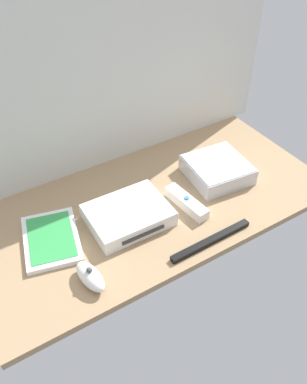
{
  "coord_description": "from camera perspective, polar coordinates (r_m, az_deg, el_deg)",
  "views": [
    {
      "loc": [
        -43.76,
        -70.81,
        77.88
      ],
      "look_at": [
        0.0,
        0.0,
        4.0
      ],
      "focal_mm": 37.88,
      "sensor_mm": 36.0,
      "label": 1
    }
  ],
  "objects": [
    {
      "name": "game_case",
      "position": [
        1.07,
        -14.19,
        -6.41
      ],
      "size": [
        17.78,
        21.72,
        1.56
      ],
      "rotation": [
        0.0,
        0.0,
        -0.24
      ],
      "color": "white",
      "rests_on": "ground_plane"
    },
    {
      "name": "back_wall",
      "position": [
        1.15,
        -6.81,
        17.7
      ],
      "size": [
        110.0,
        1.2,
        64.0
      ],
      "primitive_type": "cube",
      "color": "silver",
      "rests_on": "ground"
    },
    {
      "name": "ground_plane",
      "position": [
        1.15,
        -0.0,
        -1.87
      ],
      "size": [
        100.0,
        48.0,
        2.0
      ],
      "primitive_type": "cube",
      "color": "#9E7F5B",
      "rests_on": "ground"
    },
    {
      "name": "game_console",
      "position": [
        1.08,
        -3.56,
        -3.26
      ],
      "size": [
        21.33,
        16.84,
        4.4
      ],
      "rotation": [
        0.0,
        0.0,
        -0.02
      ],
      "color": "white",
      "rests_on": "ground_plane"
    },
    {
      "name": "sensor_bar",
      "position": [
        1.04,
        8.1,
        -6.78
      ],
      "size": [
        24.02,
        2.06,
        1.4
      ],
      "primitive_type": "cube",
      "rotation": [
        0.0,
        0.0,
        0.01
      ],
      "color": "black",
      "rests_on": "ground_plane"
    },
    {
      "name": "remote_wand",
      "position": [
        1.12,
        4.65,
        -1.47
      ],
      "size": [
        5.14,
        15.1,
        3.4
      ],
      "rotation": [
        0.0,
        0.0,
        0.11
      ],
      "color": "white",
      "rests_on": "ground_plane"
    },
    {
      "name": "remote_nunchuk",
      "position": [
        0.96,
        -8.89,
        -11.66
      ],
      "size": [
        5.68,
        10.49,
        5.1
      ],
      "rotation": [
        0.0,
        0.0,
        0.13
      ],
      "color": "white",
      "rests_on": "ground_plane"
    },
    {
      "name": "mini_computer",
      "position": [
        1.23,
        8.99,
        3.14
      ],
      "size": [
        18.66,
        18.66,
        5.3
      ],
      "rotation": [
        0.0,
        0.0,
        -0.1
      ],
      "color": "silver",
      "rests_on": "ground_plane"
    }
  ]
}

